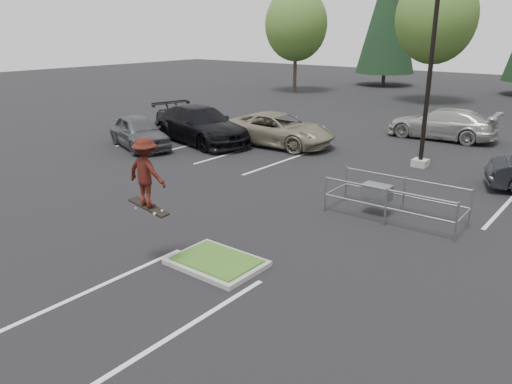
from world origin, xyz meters
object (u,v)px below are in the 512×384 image
Objects in this scene: cart_corral at (381,193)px; car_l_black at (199,124)px; decid_b at (436,20)px; decid_a at (296,27)px; car_l_grey at (138,132)px; car_l_tan at (278,130)px; light_pole at (432,54)px; skateboarder at (146,172)px; conif_a at (389,10)px; car_far_silver at (442,124)px.

cart_corral is 12.31m from car_l_black.
cart_corral is (7.65, -24.89, -5.32)m from decid_b.
car_l_grey is (6.51, -23.03, -4.81)m from decid_a.
car_l_tan reaches higher than cart_corral.
light_pole is 7.97m from car_l_tan.
skateboarder is at bearing -114.40° from cart_corral.
car_l_grey is at bearing 128.28° from car_l_tan.
decid_a is 31.70m from cart_corral.
car_far_silver is (13.30, -22.00, -6.31)m from conif_a.
car_l_black is at bearing -50.87° from car_far_silver.
light_pole is 5.61× the size of skateboarder.
conif_a is at bearing -151.69° from car_far_silver.
decid_b is 19.75m from car_l_tan.
car_l_black is 3.04m from car_l_grey.
light_pole is at bearing 8.48° from car_far_silver.
light_pole reaches higher than car_l_black.
conif_a is at bearing -77.37° from skateboarder.
car_l_tan is (7.50, -28.50, -6.31)m from conif_a.
car_l_tan is at bearing -75.26° from conif_a.
car_l_tan is 6.73m from car_l_grey.
decid_a is at bearing -127.65° from car_far_silver.
light_pole is 7.51m from cart_corral.
car_l_grey is (-13.14, 1.36, 0.05)m from cart_corral.
conif_a is (-14.50, 28.00, 2.54)m from light_pole.
skateboarder is 0.33× the size of car_far_silver.
conif_a reaches higher than car_l_tan.
decid_a is 1.64× the size of car_far_silver.
car_l_tan is at bearing -49.33° from car_l_black.
car_l_black is (8.01, -20.40, -4.68)m from decid_a.
decid_b is 26.58m from cart_corral.
car_l_black is (-10.50, -2.36, -3.66)m from light_pole.
light_pole is 1.79× the size of car_l_tan.
car_l_black is (-11.64, 4.00, 0.18)m from cart_corral.
cart_corral is 13.21m from car_l_grey.
decid_b is 32.11m from skateboarder.
skateboarder is at bearing -127.75° from car_l_black.
car_l_black is 1.14× the size of car_far_silver.
car_l_tan is 1.04× the size of car_far_silver.
decid_b is 12.43m from conif_a.
car_far_silver reaches higher than cart_corral.
light_pole is 2.23× the size of car_l_grey.
car_l_tan reaches higher than car_l_grey.
cart_corral is at bearing -65.52° from conif_a.
car_l_grey is (-5.49, -23.53, -5.27)m from decid_b.
car_l_grey is (2.50, -33.00, -6.32)m from conif_a.
car_far_silver is (-1.20, 6.00, -3.77)m from light_pole.
light_pole is at bearing -44.25° from decid_a.
decid_a is at bearing 135.75° from light_pole.
light_pole is 1.14× the size of decid_a.
cart_corral is (15.64, -34.36, -6.38)m from conif_a.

